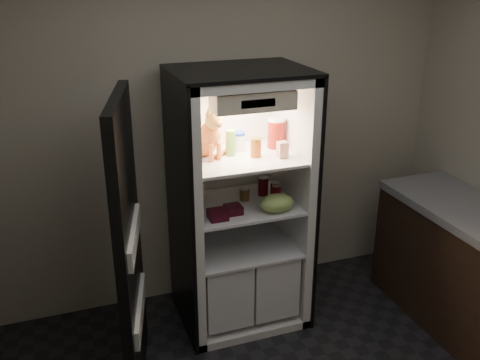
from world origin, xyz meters
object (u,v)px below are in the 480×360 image
at_px(cream_carton, 282,150).
at_px(berry_box_left, 218,215).
at_px(pepper_jar, 276,133).
at_px(soda_can_c, 276,193).
at_px(parmesan_shaker, 231,143).
at_px(mayo_tub, 238,141).
at_px(condiment_jar, 244,194).
at_px(grape_bag, 277,203).
at_px(soda_can_a, 263,186).
at_px(salsa_jar, 256,147).
at_px(tabby_cat, 207,137).
at_px(refrigerator, 238,218).
at_px(berry_box_right, 233,209).
at_px(soda_can_b, 275,190).

xyz_separation_m(cream_carton, berry_box_left, (-0.48, -0.07, -0.37)).
xyz_separation_m(pepper_jar, berry_box_left, (-0.53, -0.28, -0.43)).
bearing_deg(soda_can_c, berry_box_left, -163.26).
height_order(parmesan_shaker, mayo_tub, parmesan_shaker).
relative_size(condiment_jar, grape_bag, 0.40).
distance_m(soda_can_a, berry_box_left, 0.51).
height_order(pepper_jar, grape_bag, pepper_jar).
xyz_separation_m(soda_can_a, condiment_jar, (-0.16, -0.04, -0.02)).
bearing_deg(cream_carton, soda_can_c, 90.44).
height_order(mayo_tub, pepper_jar, pepper_jar).
xyz_separation_m(parmesan_shaker, berry_box_left, (-0.17, -0.23, -0.41)).
xyz_separation_m(parmesan_shaker, salsa_jar, (0.15, -0.09, -0.02)).
distance_m(tabby_cat, pepper_jar, 0.52).
distance_m(mayo_tub, soda_can_a, 0.39).
distance_m(salsa_jar, soda_can_c, 0.39).
bearing_deg(soda_can_c, grape_bag, -112.78).
relative_size(refrigerator, grape_bag, 7.87).
bearing_deg(soda_can_c, salsa_jar, -178.36).
bearing_deg(berry_box_right, cream_carton, 2.79).
relative_size(soda_can_a, condiment_jar, 1.43).
bearing_deg(mayo_tub, berry_box_left, -129.74).
bearing_deg(tabby_cat, berry_box_left, -107.23).
relative_size(berry_box_left, berry_box_right, 1.09).
bearing_deg(soda_can_c, soda_can_a, 111.26).
xyz_separation_m(refrigerator, condiment_jar, (0.04, -0.02, 0.20)).
bearing_deg(soda_can_a, salsa_jar, -130.37).
relative_size(soda_can_b, berry_box_right, 1.11).
xyz_separation_m(pepper_jar, condiment_jar, (-0.26, -0.05, -0.41)).
bearing_deg(soda_can_b, soda_can_c, -99.55).
relative_size(grape_bag, berry_box_right, 2.15).
relative_size(tabby_cat, berry_box_right, 3.32).
bearing_deg(pepper_jar, berry_box_left, -152.06).
relative_size(tabby_cat, soda_can_b, 3.00).
xyz_separation_m(soda_can_c, condiment_jar, (-0.21, 0.09, -0.01)).
relative_size(condiment_jar, berry_box_left, 0.80).
xyz_separation_m(soda_can_b, grape_bag, (-0.08, -0.21, -0.00)).
bearing_deg(berry_box_right, refrigerator, 61.91).
height_order(pepper_jar, cream_carton, pepper_jar).
bearing_deg(tabby_cat, grape_bag, -48.90).
bearing_deg(tabby_cat, refrigerator, -15.93).
relative_size(tabby_cat, grape_bag, 1.54).
bearing_deg(soda_can_a, berry_box_left, -147.83).
bearing_deg(grape_bag, mayo_tub, 116.60).
distance_m(tabby_cat, parmesan_shaker, 0.17).
bearing_deg(berry_box_right, soda_can_b, 21.13).
bearing_deg(tabby_cat, soda_can_b, -22.50).
bearing_deg(tabby_cat, pepper_jar, -11.71).
xyz_separation_m(tabby_cat, berry_box_left, (-0.01, -0.26, -0.46)).
bearing_deg(soda_can_b, pepper_jar, 66.77).
distance_m(parmesan_shaker, salsa_jar, 0.18).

